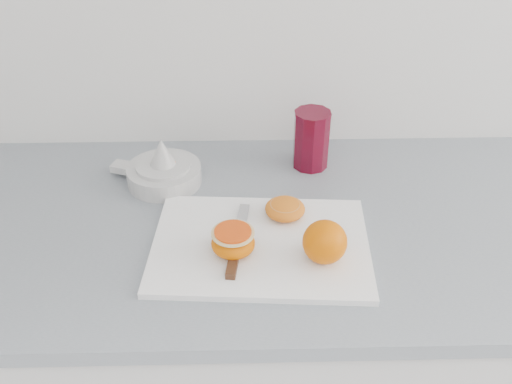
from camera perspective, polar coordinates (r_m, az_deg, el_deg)
counter at (r=1.41m, az=2.42°, el=-17.01°), size 2.39×0.64×0.89m
cutting_board at (r=1.02m, az=0.46°, el=-5.32°), size 0.40×0.30×0.01m
whole_orange at (r=0.97m, az=6.89°, el=-4.98°), size 0.08×0.08×0.08m
half_orange at (r=0.98m, az=-2.30°, el=-5.00°), size 0.08×0.08×0.05m
squeezed_shell at (r=1.07m, az=2.92°, el=-1.66°), size 0.08×0.08×0.03m
paring_knife at (r=0.99m, az=-2.10°, el=-6.06°), size 0.04×0.20×0.01m
citrus_juicer at (r=1.19m, az=-9.28°, el=2.11°), size 0.19×0.15×0.10m
red_tumbler at (r=1.23m, az=5.54°, el=5.06°), size 0.08×0.08×0.13m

